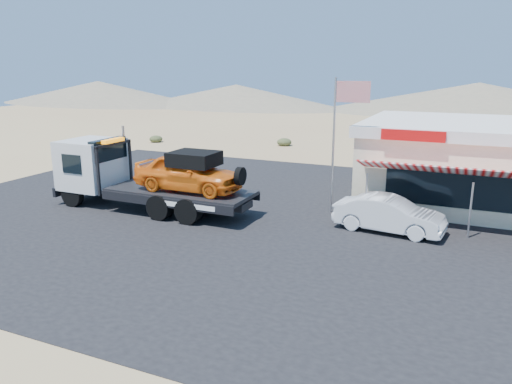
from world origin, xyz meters
TOP-DOWN VIEW (x-y plane):
  - ground at (0.00, 0.00)m, footprint 120.00×120.00m
  - asphalt_lot at (2.00, 3.00)m, footprint 32.00×24.00m
  - tow_truck at (-3.18, 1.57)m, footprint 9.49×2.81m
  - white_sedan at (7.55, 2.82)m, footprint 4.46×1.96m
  - jerky_store at (10.50, 8.97)m, footprint 10.40×9.97m
  - flagpole at (4.93, 4.50)m, footprint 1.55×0.10m
  - desert_scrub at (-13.77, 9.90)m, footprint 26.33×28.50m
  - distant_hills at (-9.77, 55.14)m, footprint 126.00×48.00m

SIDE VIEW (x-z plane):
  - ground at x=0.00m, z-range 0.00..0.00m
  - asphalt_lot at x=2.00m, z-range 0.00..0.02m
  - desert_scrub at x=-13.77m, z-range -0.04..0.61m
  - white_sedan at x=7.55m, z-range 0.02..1.44m
  - tow_truck at x=-3.18m, z-range 0.12..3.29m
  - distant_hills at x=-9.77m, z-range -0.21..3.99m
  - jerky_store at x=10.50m, z-range 0.04..3.94m
  - flagpole at x=4.93m, z-range 0.76..6.76m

